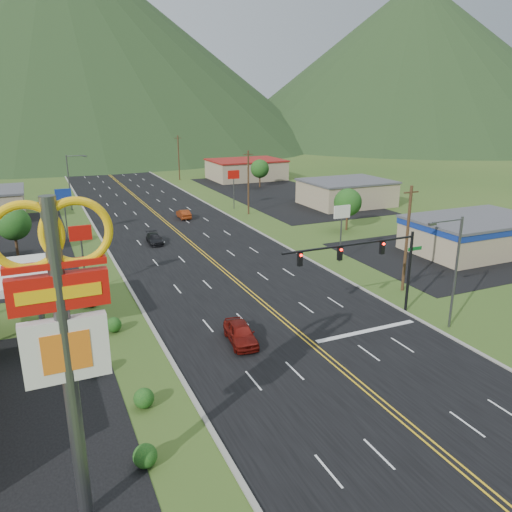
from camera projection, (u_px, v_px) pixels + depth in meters
name	position (u px, v px, depth m)	size (l,w,h in m)	color
ground	(425.00, 439.00, 26.52)	(500.00, 500.00, 0.00)	#304E1B
road	(425.00, 439.00, 26.52)	(20.00, 460.00, 0.04)	black
curb_west	(250.00, 498.00, 22.55)	(0.30, 460.00, 0.14)	gray
pylon_sign	(62.00, 319.00, 18.87)	(4.32, 0.60, 14.00)	#59595E
traffic_signal	(371.00, 257.00, 39.68)	(13.10, 0.43, 7.00)	black
streetlight_east	(453.00, 266.00, 38.07)	(3.28, 0.25, 9.00)	#59595E
streetlight_west	(71.00, 179.00, 81.44)	(3.28, 0.25, 9.00)	#59595E
building_east_near	(475.00, 233.00, 59.37)	(15.40, 10.40, 4.10)	tan
building_east_mid	(346.00, 192.00, 86.33)	(14.40, 11.40, 4.30)	tan
building_east_far	(246.00, 169.00, 115.25)	(16.40, 12.40, 4.50)	tan
pole_sign_west_a	(81.00, 240.00, 45.70)	(2.00, 0.18, 6.40)	#59595E
pole_sign_west_b	(64.00, 199.00, 64.88)	(2.00, 0.18, 6.40)	#59595E
pole_sign_east_a	(342.00, 218.00, 54.52)	(2.00, 0.18, 6.40)	#59595E
pole_sign_east_b	(234.00, 178.00, 82.41)	(2.00, 0.18, 6.40)	#59595E
tree_west_a	(13.00, 224.00, 56.78)	(3.84, 3.84, 5.82)	#382314
tree_east_a	(348.00, 202.00, 68.84)	(3.84, 3.84, 5.82)	#382314
tree_east_b	(260.00, 169.00, 103.53)	(3.84, 3.84, 5.82)	#382314
utility_pole_a	(407.00, 238.00, 45.97)	(1.60, 0.28, 10.00)	#382314
utility_pole_b	(248.00, 182.00, 78.23)	(1.60, 0.28, 10.00)	#382314
utility_pole_c	(179.00, 157.00, 113.09)	(1.60, 0.28, 10.00)	#382314
utility_pole_d	(142.00, 144.00, 147.96)	(1.60, 0.28, 10.00)	#382314
mountain_n	(60.00, 38.00, 205.74)	(220.00, 220.00, 85.00)	#213417
mountain_ne	(413.00, 61.00, 227.56)	(180.00, 180.00, 70.00)	#213417
car_red_near	(241.00, 333.00, 36.85)	(1.83, 4.55, 1.55)	#66100B
car_dark_mid	(155.00, 239.00, 62.88)	(1.71, 4.19, 1.22)	black
car_red_far	(184.00, 214.00, 76.46)	(1.44, 4.13, 1.36)	maroon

